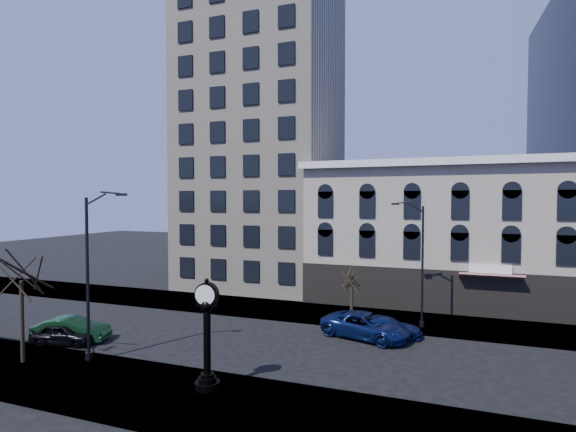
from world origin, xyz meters
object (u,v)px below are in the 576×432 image
at_px(street_clock, 207,339).
at_px(street_lamp_near, 100,230).
at_px(car_near_b, 71,329).
at_px(car_near_a, 64,334).

relative_size(street_clock, street_lamp_near, 0.55).
height_order(street_clock, car_near_b, street_clock).
bearing_deg(car_near_a, car_near_b, -10.81).
relative_size(street_lamp_near, car_near_b, 2.07).
xyz_separation_m(street_clock, car_near_b, (-11.91, 3.29, -1.74)).
height_order(street_lamp_near, car_near_b, street_lamp_near).
bearing_deg(street_lamp_near, car_near_a, 137.16).
distance_m(street_clock, car_near_a, 12.31).
height_order(car_near_a, car_near_b, car_near_b).
distance_m(street_lamp_near, car_near_a, 8.17).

